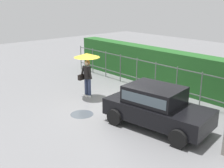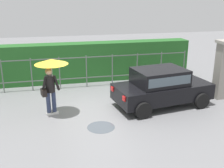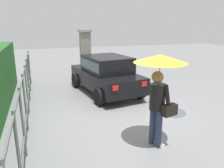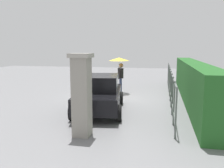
{
  "view_description": "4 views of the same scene",
  "coord_description": "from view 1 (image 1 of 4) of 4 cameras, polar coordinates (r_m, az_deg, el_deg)",
  "views": [
    {
      "loc": [
        8.06,
        -7.24,
        4.39
      ],
      "look_at": [
        0.01,
        -0.17,
        1.08
      ],
      "focal_mm": 44.78,
      "sensor_mm": 36.0,
      "label": 1
    },
    {
      "loc": [
        -1.81,
        -9.36,
        4.13
      ],
      "look_at": [
        0.36,
        0.11,
        0.95
      ],
      "focal_mm": 43.76,
      "sensor_mm": 36.0,
      "label": 2
    },
    {
      "loc": [
        -5.93,
        2.41,
        2.69
      ],
      "look_at": [
        0.58,
        0.22,
        0.82
      ],
      "focal_mm": 35.61,
      "sensor_mm": 36.0,
      "label": 3
    },
    {
      "loc": [
        11.17,
        2.41,
        2.54
      ],
      "look_at": [
        0.06,
        -0.06,
        0.8
      ],
      "focal_mm": 36.88,
      "sensor_mm": 36.0,
      "label": 4
    }
  ],
  "objects": [
    {
      "name": "ground_plane",
      "position": [
        11.69,
        0.61,
        -4.9
      ],
      "size": [
        40.0,
        40.0,
        0.0
      ],
      "primitive_type": "plane",
      "color": "slate"
    },
    {
      "name": "car",
      "position": [
        9.89,
        9.0,
        -4.33
      ],
      "size": [
        3.92,
        2.31,
        1.48
      ],
      "rotation": [
        0.0,
        0.0,
        0.15
      ],
      "color": "black",
      "rests_on": "ground"
    },
    {
      "name": "pedestrian",
      "position": [
        12.57,
        -5.17,
        4.17
      ],
      "size": [
        1.15,
        1.15,
        2.06
      ],
      "rotation": [
        0.0,
        0.0,
        -1.34
      ],
      "color": "#2D3856",
      "rests_on": "ground"
    },
    {
      "name": "fence_section",
      "position": [
        13.89,
        6.9,
        2.18
      ],
      "size": [
        11.11,
        0.05,
        1.5
      ],
      "color": "#59605B",
      "rests_on": "ground"
    },
    {
      "name": "hedge_row",
      "position": [
        14.66,
        9.73,
        3.34
      ],
      "size": [
        12.06,
        0.9,
        1.9
      ],
      "primitive_type": "cube",
      "color": "#235B23",
      "rests_on": "ground"
    },
    {
      "name": "puddle_near",
      "position": [
        11.14,
        -6.16,
        -6.15
      ],
      "size": [
        0.91,
        0.91,
        0.0
      ],
      "primitive_type": "cylinder",
      "color": "#4C545B",
      "rests_on": "ground"
    }
  ]
}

